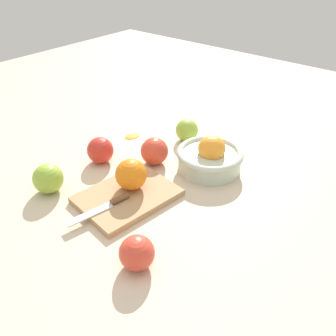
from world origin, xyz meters
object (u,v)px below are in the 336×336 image
bowl (210,156)px  apple_back_right (137,253)px  apple_front_right (48,178)px  cutting_board (127,196)px  apple_front_center (100,150)px  apple_front_left (187,130)px  knife (107,205)px  apple_mid_left (154,151)px  orange_on_board (131,174)px

bowl → apple_back_right: (0.37, 0.08, -0.00)m
apple_back_right → bowl: bearing=-167.2°
apple_front_right → apple_back_right: apple_front_right is taller
cutting_board → apple_front_center: size_ratio=3.07×
apple_front_left → apple_front_center: apple_front_center is taller
cutting_board → apple_front_center: bearing=-112.8°
knife → apple_back_right: 0.18m
apple_front_center → apple_front_right: 0.17m
cutting_board → apple_front_left: 0.33m
cutting_board → knife: knife is taller
apple_front_center → bowl: bearing=122.6°
apple_mid_left → apple_front_left: 0.16m
apple_front_left → apple_front_right: apple_front_right is taller
bowl → apple_front_right: bowl is taller
apple_mid_left → apple_back_right: 0.37m
apple_back_right → knife: bearing=-113.7°
knife → apple_mid_left: (-0.23, -0.06, 0.02)m
orange_on_board → apple_mid_left: orange_on_board is taller
bowl → apple_mid_left: 0.15m
cutting_board → apple_mid_left: size_ratio=2.95×
bowl → apple_front_center: (0.16, -0.25, -0.00)m
apple_front_left → bowl: bearing=58.5°
orange_on_board → knife: (0.09, 0.01, -0.03)m
knife → apple_front_left: 0.39m
bowl → orange_on_board: bowl is taller
apple_mid_left → apple_front_left: apple_mid_left is taller
apple_front_left → apple_front_center: (0.25, -0.11, 0.00)m
bowl → knife: 0.31m
apple_mid_left → apple_back_right: size_ratio=1.10×
apple_front_left → apple_back_right: (0.46, 0.23, 0.00)m
apple_front_right → bowl: bearing=143.3°
bowl → apple_back_right: bowl is taller
apple_mid_left → apple_front_right: bearing=-23.7°
orange_on_board → apple_front_center: 0.17m
apple_back_right → apple_front_center: bearing=-121.7°
bowl → cutting_board: 0.25m
apple_mid_left → bowl: bearing=118.5°
orange_on_board → apple_front_left: orange_on_board is taller
knife → bowl: bearing=165.5°
bowl → apple_mid_left: size_ratio=2.35×
apple_front_center → apple_back_right: bearing=58.3°
apple_front_center → apple_back_right: (0.21, 0.34, -0.00)m
apple_front_left → apple_back_right: 0.51m
bowl → apple_front_right: bearing=-36.7°
knife → apple_front_right: (0.03, -0.17, 0.02)m
orange_on_board → apple_front_center: (-0.05, -0.17, -0.02)m
orange_on_board → apple_back_right: size_ratio=1.11×
bowl → apple_front_right: 0.41m
apple_front_right → apple_back_right: 0.33m
apple_front_left → apple_back_right: same height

